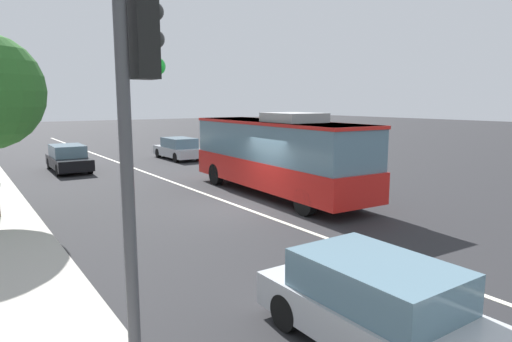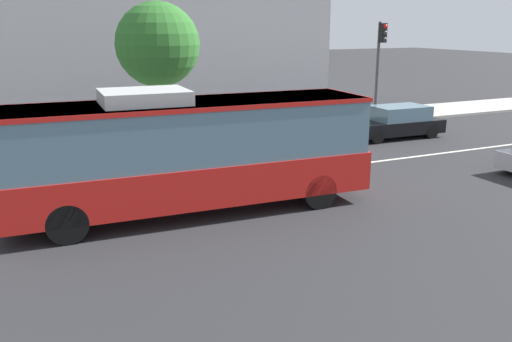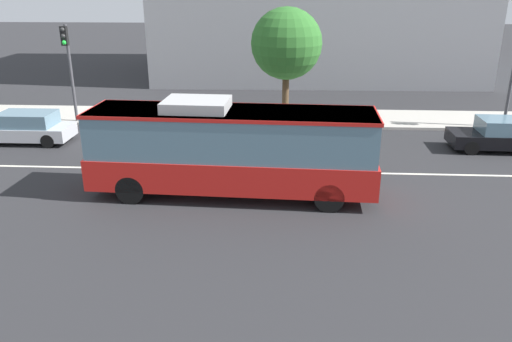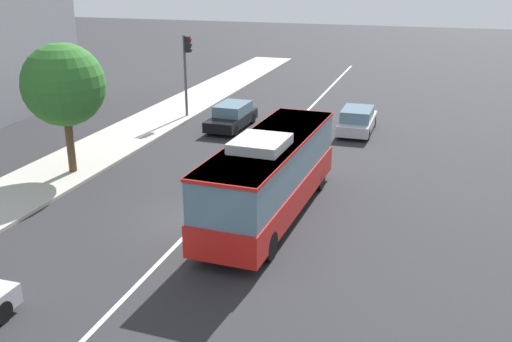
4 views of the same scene
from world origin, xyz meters
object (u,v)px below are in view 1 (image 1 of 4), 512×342
object	(u,v)px
transit_bus	(276,152)
traffic_light_near_corner	(137,130)
sedan_silver_ahead	(178,149)
sedan_black	(68,158)
sedan_silver	(384,309)

from	to	relation	value
transit_bus	traffic_light_near_corner	world-z (taller)	traffic_light_near_corner
transit_bus	sedan_silver_ahead	bearing A→B (deg)	-4.00
sedan_black	traffic_light_near_corner	distance (m)	21.65
transit_bus	sedan_silver	size ratio (longest dim) A/B	2.24
sedan_silver	sedan_silver_ahead	xyz separation A→B (m)	(23.55, -7.27, 0.00)
sedan_black	sedan_silver_ahead	world-z (taller)	same
sedan_silver	traffic_light_near_corner	size ratio (longest dim) A/B	0.87
sedan_silver	sedan_silver_ahead	size ratio (longest dim) A/B	1.00
sedan_silver	sedan_black	world-z (taller)	same
sedan_silver	sedan_silver_ahead	world-z (taller)	same
sedan_silver	sedan_black	distance (m)	22.24
sedan_silver_ahead	traffic_light_near_corner	distance (m)	25.08
sedan_silver_ahead	sedan_silver	bearing A→B (deg)	162.76
transit_bus	sedan_silver	bearing A→B (deg)	153.64
traffic_light_near_corner	transit_bus	bearing A→B (deg)	43.56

